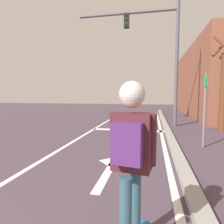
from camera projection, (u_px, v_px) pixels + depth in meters
name	position (u px, v px, depth m)	size (l,w,h in m)	color
lane_line_center	(71.00, 143.00, 6.15)	(0.12, 20.00, 0.01)	silver
lane_line_curbside	(165.00, 148.00, 5.57)	(0.12, 20.00, 0.01)	silver
stop_bar	(128.00, 130.00, 8.32)	(3.02, 0.40, 0.01)	silver
lane_arrow_stem	(105.00, 176.00, 3.67)	(0.16, 1.40, 0.01)	silver
lane_arrow_head	(114.00, 161.00, 4.50)	(0.56, 0.44, 0.01)	silver
curb_strip	(174.00, 146.00, 5.51)	(0.24, 24.00, 0.14)	gray
skater	(131.00, 146.00, 1.77)	(0.44, 0.60, 1.58)	#305362
traffic_signal_mast	(155.00, 44.00, 9.21)	(4.82, 0.34, 5.80)	#52525D
street_sign_post	(205.00, 99.00, 5.51)	(0.07, 0.44, 2.14)	slate
roadside_tree	(224.00, 88.00, 7.97)	(1.14, 1.18, 4.04)	brown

